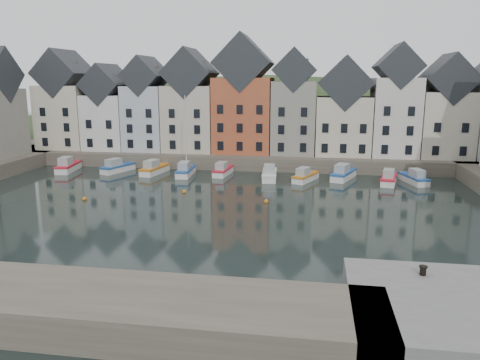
# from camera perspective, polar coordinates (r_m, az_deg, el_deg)

# --- Properties ---
(ground) EXTENTS (260.00, 260.00, 0.00)m
(ground) POSITION_cam_1_polar(r_m,az_deg,el_deg) (46.96, -4.74, -4.07)
(ground) COLOR black
(ground) RESTS_ON ground
(far_quay) EXTENTS (90.00, 16.00, 2.00)m
(far_quay) POSITION_cam_1_polar(r_m,az_deg,el_deg) (75.53, 0.63, 2.99)
(far_quay) COLOR #4E463C
(far_quay) RESTS_ON ground
(hillside) EXTENTS (153.60, 70.40, 64.00)m
(hillside) POSITION_cam_1_polar(r_m,az_deg,el_deg) (105.05, 2.69, -4.99)
(hillside) COLOR #23351A
(hillside) RESTS_ON ground
(far_terrace) EXTENTS (72.37, 8.16, 17.78)m
(far_terrace) POSITION_cam_1_polar(r_m,az_deg,el_deg) (72.28, 2.96, 8.84)
(far_terrace) COLOR beige
(far_terrace) RESTS_ON far_quay
(mooring_buoys) EXTENTS (20.50, 5.50, 0.50)m
(mooring_buoys) POSITION_cam_1_polar(r_m,az_deg,el_deg) (52.91, -7.59, -2.09)
(mooring_buoys) COLOR #BE6C16
(mooring_buoys) RESTS_ON ground
(boat_a) EXTENTS (2.91, 6.49, 2.40)m
(boat_a) POSITION_cam_1_polar(r_m,az_deg,el_deg) (72.25, -20.24, 1.57)
(boat_a) COLOR silver
(boat_a) RESTS_ON ground
(boat_b) EXTENTS (3.58, 6.01, 2.21)m
(boat_b) POSITION_cam_1_polar(r_m,az_deg,el_deg) (69.57, -14.75, 1.49)
(boat_b) COLOR silver
(boat_b) RESTS_ON ground
(boat_c) EXTENTS (2.83, 6.16, 2.28)m
(boat_c) POSITION_cam_1_polar(r_m,az_deg,el_deg) (67.08, -10.43, 1.33)
(boat_c) COLOR silver
(boat_c) RESTS_ON ground
(boat_d) EXTENTS (2.13, 5.92, 11.13)m
(boat_d) POSITION_cam_1_polar(r_m,az_deg,el_deg) (65.17, -6.67, 1.17)
(boat_d) COLOR silver
(boat_d) RESTS_ON ground
(boat_e) EXTENTS (2.17, 5.56, 2.08)m
(boat_e) POSITION_cam_1_polar(r_m,az_deg,el_deg) (65.25, -2.12, 1.16)
(boat_e) COLOR silver
(boat_e) RESTS_ON ground
(boat_f) EXTENTS (2.26, 6.08, 2.29)m
(boat_f) POSITION_cam_1_polar(r_m,az_deg,el_deg) (62.41, 3.61, 0.70)
(boat_f) COLOR silver
(boat_f) RESTS_ON ground
(boat_g) EXTENTS (3.62, 5.64, 2.08)m
(boat_g) POSITION_cam_1_polar(r_m,az_deg,el_deg) (61.78, 7.94, 0.42)
(boat_g) COLOR silver
(boat_g) RESTS_ON ground
(boat_h) EXTENTS (3.92, 6.47, 2.37)m
(boat_h) POSITION_cam_1_polar(r_m,az_deg,el_deg) (63.85, 12.47, 0.71)
(boat_h) COLOR silver
(boat_h) RESTS_ON ground
(boat_i) EXTENTS (2.90, 5.89, 2.17)m
(boat_i) POSITION_cam_1_polar(r_m,az_deg,el_deg) (62.65, 17.68, 0.14)
(boat_i) COLOR silver
(boat_i) RESTS_ON ground
(boat_j) EXTENTS (3.26, 5.83, 2.14)m
(boat_j) POSITION_cam_1_polar(r_m,az_deg,el_deg) (64.01, 20.46, 0.19)
(boat_j) COLOR silver
(boat_j) RESTS_ON ground
(mooring_bollard) EXTENTS (0.48, 0.48, 0.56)m
(mooring_bollard) POSITION_cam_1_polar(r_m,az_deg,el_deg) (29.55, 21.41, -10.18)
(mooring_bollard) COLOR black
(mooring_bollard) RESTS_ON near_quay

